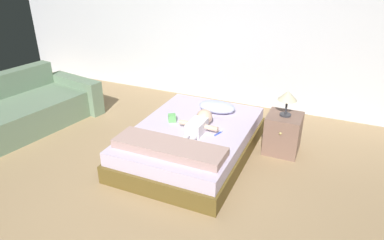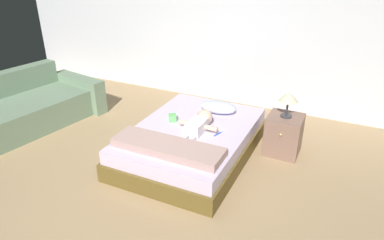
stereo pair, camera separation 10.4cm
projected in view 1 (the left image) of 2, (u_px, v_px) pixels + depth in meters
The scene contains 11 objects.
ground_plane at pixel (126, 211), 3.28m from camera, with size 8.00×8.00×0.00m, color tan.
wall_behind_bed at pixel (232, 13), 5.14m from camera, with size 8.00×0.12×2.78m, color silver.
bed at pixel (192, 141), 4.13m from camera, with size 1.31×1.88×0.36m.
pillow at pixel (217, 107), 4.43m from camera, with size 0.48×0.29×0.13m.
baby at pixel (199, 124), 3.98m from camera, with size 0.48×0.65×0.19m.
toothbrush at pixel (219, 133), 3.92m from camera, with size 0.06×0.14×0.02m.
couch at pixel (12, 114), 4.66m from camera, with size 1.37×2.29×0.71m.
nightstand at pixel (283, 133), 4.18m from camera, with size 0.40×0.43×0.48m.
lamp at pixel (288, 97), 3.97m from camera, with size 0.22×0.22×0.30m.
blanket at pixel (169, 147), 3.56m from camera, with size 1.18×0.36×0.09m.
toy_block at pixel (172, 118), 4.19m from camera, with size 0.12×0.12×0.09m.
Camera 1 is at (1.62, -2.10, 2.21)m, focal length 32.51 mm.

